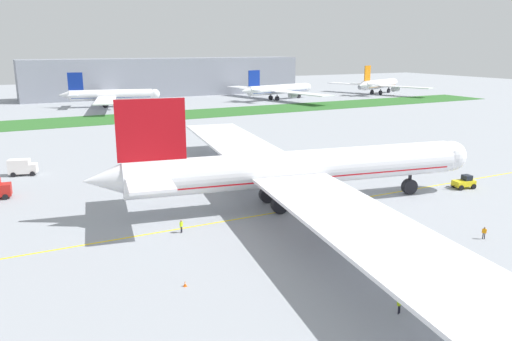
# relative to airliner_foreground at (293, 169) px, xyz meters

# --- Properties ---
(ground_plane) EXTENTS (600.00, 600.00, 0.00)m
(ground_plane) POSITION_rel_airliner_foreground_xyz_m (2.33, -5.11, -5.75)
(ground_plane) COLOR #9399A0
(ground_plane) RESTS_ON ground
(apron_taxi_line) EXTENTS (280.00, 0.36, 0.01)m
(apron_taxi_line) POSITION_rel_airliner_foreground_xyz_m (2.33, -1.74, -5.75)
(apron_taxi_line) COLOR yellow
(apron_taxi_line) RESTS_ON ground
(grass_median_strip) EXTENTS (320.00, 24.00, 0.10)m
(grass_median_strip) POSITION_rel_airliner_foreground_xyz_m (2.33, 108.05, -5.70)
(grass_median_strip) COLOR #2D6628
(grass_median_strip) RESTS_ON ground
(airliner_foreground) EXTENTS (60.62, 99.12, 16.94)m
(airliner_foreground) POSITION_rel_airliner_foreground_xyz_m (0.00, 0.00, 0.00)
(airliner_foreground) COLOR white
(airliner_foreground) RESTS_ON ground
(pushback_tug) EXTENTS (5.56, 2.82, 2.29)m
(pushback_tug) POSITION_rel_airliner_foreground_xyz_m (31.26, -5.19, -4.72)
(pushback_tug) COLOR yellow
(pushback_tug) RESTS_ON ground
(ground_crew_wingwalker_port) EXTENTS (0.59, 0.38, 1.73)m
(ground_crew_wingwalker_port) POSITION_rel_airliner_foreground_xyz_m (-8.14, -32.00, -4.70)
(ground_crew_wingwalker_port) COLOR black
(ground_crew_wingwalker_port) RESTS_ON ground
(ground_crew_marshaller_front) EXTENTS (0.50, 0.49, 1.72)m
(ground_crew_marshaller_front) POSITION_rel_airliner_foreground_xyz_m (-18.92, -3.20, -4.71)
(ground_crew_marshaller_front) COLOR black
(ground_crew_marshaller_front) RESTS_ON ground
(ground_crew_wingwalker_starboard) EXTENTS (0.45, 0.47, 1.58)m
(ground_crew_wingwalker_starboard) POSITION_rel_airliner_foreground_xyz_m (14.33, -22.92, -4.79)
(ground_crew_wingwalker_starboard) COLOR black
(ground_crew_wingwalker_starboard) RESTS_ON ground
(traffic_cone_port_wing) EXTENTS (0.36, 0.36, 0.58)m
(traffic_cone_port_wing) POSITION_rel_airliner_foreground_xyz_m (-23.66, -17.89, -5.47)
(traffic_cone_port_wing) COLOR #F2590C
(traffic_cone_port_wing) RESTS_ON ground
(service_truck_baggage_loader) EXTENTS (5.40, 3.46, 3.09)m
(service_truck_baggage_loader) POSITION_rel_airliner_foreground_xyz_m (-35.52, 39.44, -4.12)
(service_truck_baggage_loader) COLOR white
(service_truck_baggage_loader) RESTS_ON ground
(parked_airliner_far_centre) EXTENTS (38.36, 60.96, 13.75)m
(parked_airliner_far_centre) POSITION_rel_airliner_foreground_xyz_m (2.55, 143.66, -1.09)
(parked_airliner_far_centre) COLOR white
(parked_airliner_far_centre) RESTS_ON ground
(parked_airliner_far_right) EXTENTS (40.48, 64.76, 13.59)m
(parked_airliner_far_right) POSITION_rel_airliner_foreground_xyz_m (75.33, 136.74, -1.14)
(parked_airliner_far_right) COLOR white
(parked_airliner_far_right) RESTS_ON ground
(parked_airliner_far_outer) EXTENTS (34.90, 54.50, 14.55)m
(parked_airliner_far_outer) POSITION_rel_airliner_foreground_xyz_m (134.20, 137.27, -0.83)
(parked_airliner_far_outer) COLOR white
(parked_airliner_far_outer) RESTS_ON ground
(terminal_building) EXTENTS (135.04, 20.00, 18.00)m
(terminal_building) POSITION_rel_airliner_foreground_xyz_m (38.25, 180.74, 3.25)
(terminal_building) COLOR gray
(terminal_building) RESTS_ON ground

